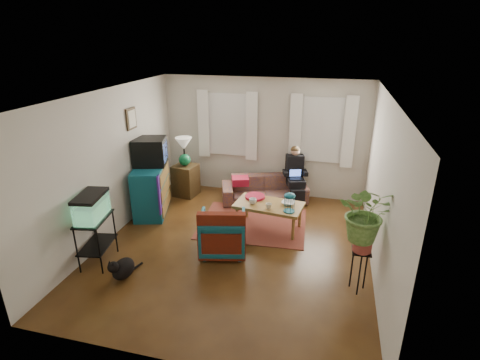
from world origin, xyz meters
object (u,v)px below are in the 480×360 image
(plant_stand, at_px, (359,270))
(dresser, at_px, (151,189))
(sofa, at_px, (264,185))
(aquarium_stand, at_px, (97,240))
(coffee_table, at_px, (269,216))
(side_table, at_px, (186,180))
(armchair, at_px, (223,231))

(plant_stand, bearing_deg, dresser, 158.38)
(sofa, bearing_deg, aquarium_stand, -144.03)
(plant_stand, bearing_deg, coffee_table, 136.41)
(aquarium_stand, bearing_deg, coffee_table, 25.53)
(sofa, bearing_deg, side_table, 165.62)
(plant_stand, bearing_deg, side_table, 144.75)
(sofa, distance_m, aquarium_stand, 3.68)
(dresser, height_order, coffee_table, dresser)
(aquarium_stand, distance_m, coffee_table, 3.02)
(sofa, relative_size, aquarium_stand, 2.34)
(side_table, height_order, coffee_table, side_table)
(aquarium_stand, relative_size, armchair, 1.04)
(coffee_table, bearing_deg, side_table, 159.86)
(side_table, distance_m, dresser, 1.07)
(plant_stand, bearing_deg, aquarium_stand, -175.97)
(sofa, bearing_deg, dresser, -170.53)
(aquarium_stand, height_order, armchair, aquarium_stand)
(aquarium_stand, relative_size, coffee_table, 0.64)
(armchair, distance_m, plant_stand, 2.22)
(sofa, distance_m, armchair, 2.23)
(coffee_table, bearing_deg, sofa, 111.90)
(armchair, height_order, plant_stand, armchair)
(coffee_table, bearing_deg, aquarium_stand, -136.67)
(armchair, bearing_deg, sofa, -110.88)
(coffee_table, bearing_deg, plant_stand, -36.06)
(side_table, bearing_deg, armchair, -54.23)
(sofa, distance_m, side_table, 1.79)
(armchair, bearing_deg, plant_stand, 153.30)
(sofa, relative_size, side_table, 2.59)
(dresser, bearing_deg, plant_stand, -37.62)
(dresser, height_order, plant_stand, dresser)
(sofa, height_order, plant_stand, sofa)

